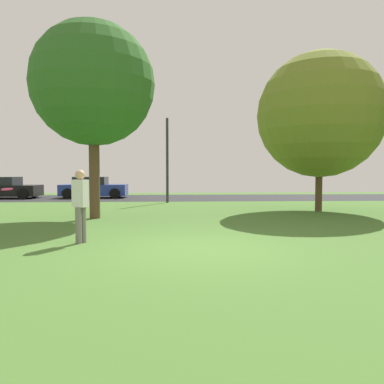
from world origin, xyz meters
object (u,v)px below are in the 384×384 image
at_px(frisbee_disc, 7,189).
at_px(parked_car_black, 4,188).
at_px(person_catcher, 80,203).
at_px(street_lamp_post, 167,161).
at_px(birch_tree_lone, 320,115).
at_px(oak_tree_center, 93,84).
at_px(parked_car_blue, 94,188).

xyz_separation_m(frisbee_disc, parked_car_black, (-6.39, 14.22, -0.57)).
xyz_separation_m(person_catcher, frisbee_disc, (-2.06, 0.99, 0.27)).
xyz_separation_m(person_catcher, street_lamp_post, (1.79, 11.41, 1.33)).
bearing_deg(birch_tree_lone, parked_car_black, 152.76).
relative_size(frisbee_disc, parked_car_black, 0.07).
height_order(person_catcher, frisbee_disc, person_catcher).
height_order(oak_tree_center, frisbee_disc, oak_tree_center).
height_order(person_catcher, parked_car_blue, person_catcher).
xyz_separation_m(parked_car_black, parked_car_blue, (5.46, 0.25, 0.00)).
relative_size(birch_tree_lone, oak_tree_center, 0.96).
height_order(birch_tree_lone, person_catcher, birch_tree_lone).
relative_size(frisbee_disc, parked_car_blue, 0.07).
distance_m(person_catcher, parked_car_blue, 15.76).
bearing_deg(birch_tree_lone, person_catcher, -140.80).
height_order(birch_tree_lone, oak_tree_center, oak_tree_center).
height_order(parked_car_blue, street_lamp_post, street_lamp_post).
relative_size(birch_tree_lone, parked_car_black, 1.58).
distance_m(oak_tree_center, person_catcher, 6.01).
bearing_deg(parked_car_black, street_lamp_post, -20.41).
height_order(oak_tree_center, parked_car_blue, oak_tree_center).
relative_size(parked_car_black, street_lamp_post, 0.92).
relative_size(person_catcher, parked_car_blue, 0.41).
xyz_separation_m(oak_tree_center, parked_car_blue, (-2.33, 10.81, -4.04)).
relative_size(oak_tree_center, parked_car_black, 1.64).
bearing_deg(person_catcher, frisbee_disc, 0.00).
xyz_separation_m(birch_tree_lone, parked_car_blue, (-11.16, 8.81, -3.36)).
distance_m(birch_tree_lone, oak_tree_center, 9.07).
xyz_separation_m(birch_tree_lone, person_catcher, (-8.17, -6.66, -3.06)).
height_order(oak_tree_center, street_lamp_post, oak_tree_center).
xyz_separation_m(birch_tree_lone, frisbee_disc, (-10.23, -5.67, -2.79)).
bearing_deg(street_lamp_post, person_catcher, -98.91).
relative_size(parked_car_black, parked_car_blue, 1.01).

